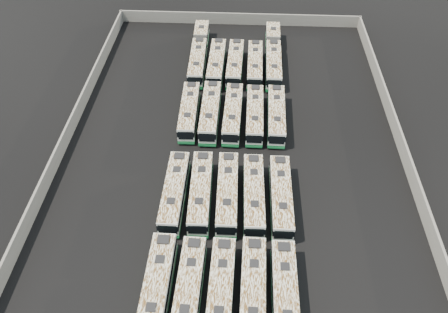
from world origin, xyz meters
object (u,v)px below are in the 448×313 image
bus_front_right (253,294)px  bus_midfront_center (227,193)px  bus_midback_left (210,112)px  bus_midfront_right (254,195)px  bus_midfront_left (201,192)px  bus_midback_far_left (189,111)px  bus_midfront_far_right (281,197)px  bus_front_center (221,293)px  bus_midback_center (233,114)px  bus_back_right (255,65)px  bus_front_far_right (285,297)px  bus_midback_far_right (276,115)px  bus_back_far_left (199,53)px  bus_back_left (217,64)px  bus_midfront_far_left (175,192)px  bus_midback_right (255,115)px  bus_front_far_left (157,290)px  bus_front_left (189,292)px  bus_back_center (235,64)px  bus_back_far_right (273,55)px

bus_front_right → bus_midfront_center: bus_front_right is taller
bus_midfront_center → bus_midback_left: size_ratio=0.98×
bus_midfront_right → bus_midback_left: size_ratio=0.97×
bus_midfront_left → bus_midback_left: size_ratio=0.98×
bus_midback_far_left → bus_midback_left: 2.99m
bus_midfront_far_right → bus_front_center: bearing=-117.1°
bus_midfront_far_right → bus_midback_center: bus_midback_center is taller
bus_midfront_far_right → bus_back_right: bus_midfront_far_right is taller
bus_front_far_right → bus_midfront_center: bearing=115.6°
bus_front_far_right → bus_midback_far_right: (0.08, 27.29, -0.02)m
bus_back_far_left → bus_back_left: 4.48m
bus_front_right → bus_midfront_left: size_ratio=1.02×
bus_midfront_center → bus_midback_far_right: size_ratio=1.01×
bus_midback_far_left → bus_midfront_far_left: bearing=-91.5°
bus_midback_right → bus_midback_far_right: bus_midback_far_right is taller
bus_front_far_right → bus_back_far_left: size_ratio=0.64×
bus_midfront_left → bus_midback_far_left: size_ratio=1.02×
bus_midfront_right → bus_midback_far_right: (3.09, 14.76, -0.01)m
bus_midfront_far_right → bus_back_left: bus_back_left is taller
bus_front_far_left → bus_front_left: 3.08m
bus_back_center → bus_back_left: bearing=-175.8°
bus_front_center → bus_back_far_left: bus_back_far_left is taller
bus_back_far_left → bus_back_far_right: bus_back_far_right is taller
bus_midback_left → bus_midback_right: (6.25, -0.15, -0.08)m
bus_midfront_right → bus_back_left: size_ratio=0.98×
bus_back_far_left → bus_back_left: (3.14, -3.20, 0.02)m
bus_midfront_right → bus_midback_far_left: (-9.16, 14.97, -0.02)m
bus_midback_left → bus_back_far_right: bearing=59.4°
bus_front_left → bus_midback_far_right: (9.29, 27.26, -0.01)m
bus_front_right → bus_midfront_left: bus_front_right is taller
bus_front_left → bus_back_center: 40.10m
bus_midfront_left → bus_back_left: bus_back_left is taller
bus_midback_far_right → bus_midback_far_left: bearing=-179.7°
bus_midback_center → bus_midback_right: (3.07, -0.05, -0.03)m
bus_front_far_left → bus_midfront_center: size_ratio=1.02×
bus_midback_left → bus_back_far_left: size_ratio=0.66×
bus_front_right → bus_midback_center: bearing=97.2°
bus_midfront_far_right → bus_midback_center: 16.12m
bus_front_far_left → bus_back_center: bus_front_far_left is taller
bus_front_far_left → bus_midfront_far_right: bus_front_far_left is taller
bus_midback_far_left → bus_front_right: bearing=-72.9°
bus_back_left → bus_back_far_right: bus_back_left is taller
bus_midfront_left → bus_back_far_right: bus_back_far_right is taller
bus_midback_center → bus_front_center: bearing=-88.9°
bus_front_far_left → bus_back_left: (3.19, 39.79, -0.02)m
bus_front_left → bus_midfront_far_right: 15.51m
bus_midback_left → bus_back_center: 12.95m
bus_midfront_far_left → bus_midfront_center: 6.15m
bus_midback_far_left → bus_midback_far_right: bus_midback_far_right is taller
bus_midback_far_left → bus_midback_center: size_ratio=0.98×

